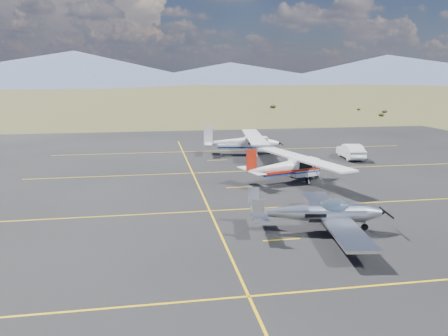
{
  "coord_description": "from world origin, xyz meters",
  "views": [
    {
      "loc": [
        -9.53,
        -24.03,
        8.35
      ],
      "look_at": [
        -4.2,
        7.27,
        1.6
      ],
      "focal_mm": 35.0,
      "sensor_mm": 36.0,
      "label": 1
    }
  ],
  "objects_px": {
    "aircraft_cessna": "(290,166)",
    "sedan": "(351,151)",
    "aircraft_plain": "(243,142)",
    "aircraft_low_wing": "(320,213)"
  },
  "relations": [
    {
      "from": "aircraft_cessna",
      "to": "aircraft_plain",
      "type": "height_order",
      "value": "aircraft_plain"
    },
    {
      "from": "aircraft_low_wing",
      "to": "aircraft_plain",
      "type": "bearing_deg",
      "value": 96.13
    },
    {
      "from": "aircraft_cessna",
      "to": "aircraft_low_wing",
      "type": "bearing_deg",
      "value": -115.64
    },
    {
      "from": "aircraft_cessna",
      "to": "sedan",
      "type": "relative_size",
      "value": 2.43
    },
    {
      "from": "aircraft_low_wing",
      "to": "aircraft_cessna",
      "type": "distance_m",
      "value": 11.33
    },
    {
      "from": "aircraft_low_wing",
      "to": "sedan",
      "type": "bearing_deg",
      "value": 68.45
    },
    {
      "from": "aircraft_cessna",
      "to": "aircraft_plain",
      "type": "bearing_deg",
      "value": 79.02
    },
    {
      "from": "aircraft_low_wing",
      "to": "sedan",
      "type": "height_order",
      "value": "aircraft_low_wing"
    },
    {
      "from": "aircraft_low_wing",
      "to": "aircraft_plain",
      "type": "height_order",
      "value": "aircraft_plain"
    },
    {
      "from": "aircraft_cessna",
      "to": "sedan",
      "type": "height_order",
      "value": "aircraft_cessna"
    }
  ]
}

